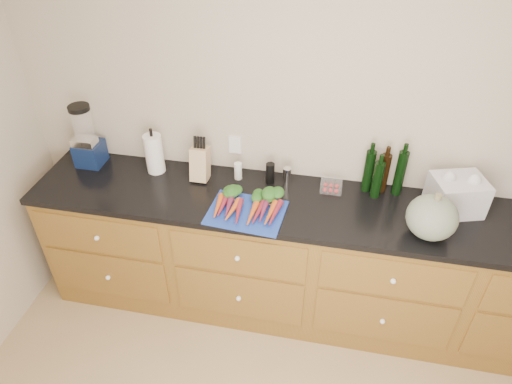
% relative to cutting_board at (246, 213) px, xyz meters
% --- Properties ---
extents(wall_back, '(4.10, 0.05, 2.60)m').
position_rel_cutting_board_xyz_m(wall_back, '(0.43, 0.48, 0.35)').
color(wall_back, '#B8AC98').
rests_on(wall_back, ground).
extents(cabinets, '(3.60, 0.64, 0.90)m').
position_rel_cutting_board_xyz_m(cabinets, '(0.43, 0.16, -0.50)').
color(cabinets, brown).
rests_on(cabinets, ground).
extents(countertop, '(3.64, 0.62, 0.04)m').
position_rel_cutting_board_xyz_m(countertop, '(0.43, 0.16, -0.03)').
color(countertop, black).
rests_on(countertop, cabinets).
extents(cutting_board, '(0.47, 0.37, 0.01)m').
position_rel_cutting_board_xyz_m(cutting_board, '(0.00, 0.00, 0.00)').
color(cutting_board, '#1A38A2').
rests_on(cutting_board, countertop).
extents(carrots, '(0.42, 0.31, 0.06)m').
position_rel_cutting_board_xyz_m(carrots, '(-0.00, 0.05, 0.03)').
color(carrots, '#D35618').
rests_on(carrots, cutting_board).
extents(squash, '(0.28, 0.28, 0.25)m').
position_rel_cutting_board_xyz_m(squash, '(1.03, 0.02, 0.12)').
color(squash, '#5A6857').
rests_on(squash, countertop).
extents(blender_appliance, '(0.17, 0.17, 0.43)m').
position_rel_cutting_board_xyz_m(blender_appliance, '(-1.15, 0.32, 0.18)').
color(blender_appliance, '#0E1C41').
rests_on(blender_appliance, countertop).
extents(paper_towel, '(0.12, 0.12, 0.27)m').
position_rel_cutting_board_xyz_m(paper_towel, '(-0.68, 0.32, 0.13)').
color(paper_towel, white).
rests_on(paper_towel, countertop).
extents(knife_block, '(0.11, 0.11, 0.22)m').
position_rel_cutting_board_xyz_m(knife_block, '(-0.37, 0.30, 0.10)').
color(knife_block, tan).
rests_on(knife_block, countertop).
extents(grinder_salt, '(0.05, 0.05, 0.11)m').
position_rel_cutting_board_xyz_m(grinder_salt, '(-0.13, 0.34, 0.05)').
color(grinder_salt, white).
rests_on(grinder_salt, countertop).
extents(grinder_pepper, '(0.06, 0.06, 0.14)m').
position_rel_cutting_board_xyz_m(grinder_pepper, '(0.08, 0.34, 0.06)').
color(grinder_pepper, black).
rests_on(grinder_pepper, countertop).
extents(canister_chrome, '(0.05, 0.05, 0.12)m').
position_rel_cutting_board_xyz_m(canister_chrome, '(0.19, 0.34, 0.05)').
color(canister_chrome, white).
rests_on(canister_chrome, countertop).
extents(tomato_box, '(0.13, 0.11, 0.06)m').
position_rel_cutting_board_xyz_m(tomato_box, '(0.47, 0.33, 0.03)').
color(tomato_box, white).
rests_on(tomato_box, countertop).
extents(bottles, '(0.25, 0.13, 0.30)m').
position_rel_cutting_board_xyz_m(bottles, '(0.77, 0.37, 0.13)').
color(bottles, black).
rests_on(bottles, countertop).
extents(grocery_bag, '(0.35, 0.31, 0.21)m').
position_rel_cutting_board_xyz_m(grocery_bag, '(1.19, 0.28, 0.10)').
color(grocery_bag, white).
rests_on(grocery_bag, countertop).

